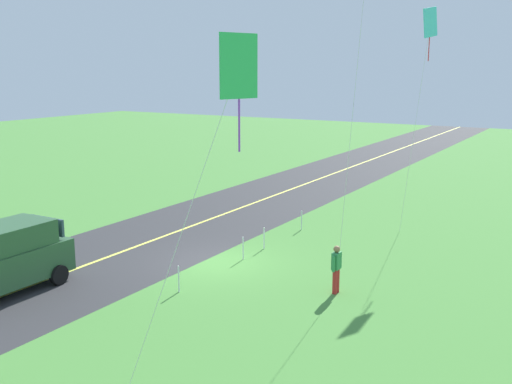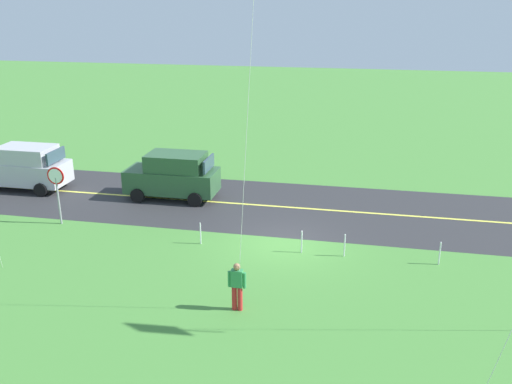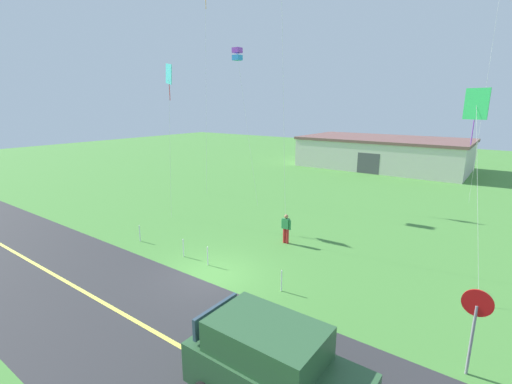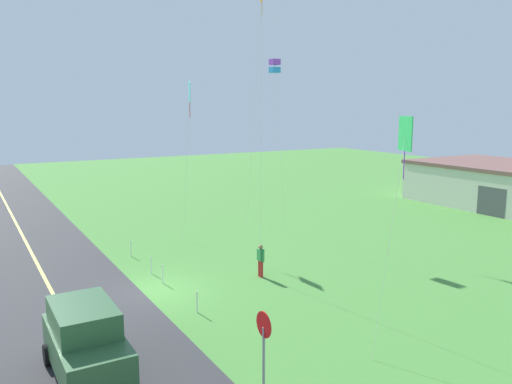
% 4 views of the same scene
% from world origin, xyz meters
% --- Properties ---
extents(ground_plane, '(120.00, 120.00, 0.10)m').
position_xyz_m(ground_plane, '(0.00, 0.00, -0.05)').
color(ground_plane, '#478438').
extents(asphalt_road, '(120.00, 7.00, 0.00)m').
position_xyz_m(asphalt_road, '(0.00, -4.00, 0.00)').
color(asphalt_road, '#2D2D30').
rests_on(asphalt_road, ground).
extents(road_centre_stripe, '(120.00, 0.16, 0.00)m').
position_xyz_m(road_centre_stripe, '(0.00, -4.00, 0.01)').
color(road_centre_stripe, '#E5E04C').
rests_on(road_centre_stripe, asphalt_road).
extents(car_suv_foreground, '(4.40, 2.12, 2.24)m').
position_xyz_m(car_suv_foreground, '(6.02, -4.21, 1.15)').
color(car_suv_foreground, '#2D5633').
rests_on(car_suv_foreground, ground).
extents(person_adult_near, '(0.58, 0.22, 1.60)m').
position_xyz_m(person_adult_near, '(0.64, 5.17, 0.86)').
color(person_adult_near, red).
rests_on(person_adult_near, ground).
extents(kite_blue_mid, '(1.03, 0.97, 9.77)m').
position_xyz_m(kite_blue_mid, '(-8.29, 5.38, 8.93)').
color(kite_blue_mid, silver).
rests_on(kite_blue_mid, ground).
extents(kite_pink_drift, '(1.65, 2.46, 7.87)m').
position_xyz_m(kite_pink_drift, '(8.48, 6.34, 7.13)').
color(kite_pink_drift, silver).
rests_on(kite_pink_drift, ground).
extents(fence_post_0, '(0.05, 0.05, 0.90)m').
position_xyz_m(fence_post_0, '(-5.89, 0.70, 0.45)').
color(fence_post_0, silver).
rests_on(fence_post_0, ground).
extents(fence_post_1, '(0.05, 0.05, 0.90)m').
position_xyz_m(fence_post_1, '(-2.46, 0.70, 0.45)').
color(fence_post_1, silver).
rests_on(fence_post_1, ground).
extents(fence_post_2, '(0.05, 0.05, 0.90)m').
position_xyz_m(fence_post_2, '(-0.84, 0.70, 0.45)').
color(fence_post_2, silver).
rests_on(fence_post_2, ground).
extents(fence_post_3, '(0.05, 0.05, 0.90)m').
position_xyz_m(fence_post_3, '(3.19, 0.70, 0.45)').
color(fence_post_3, silver).
rests_on(fence_post_3, ground).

